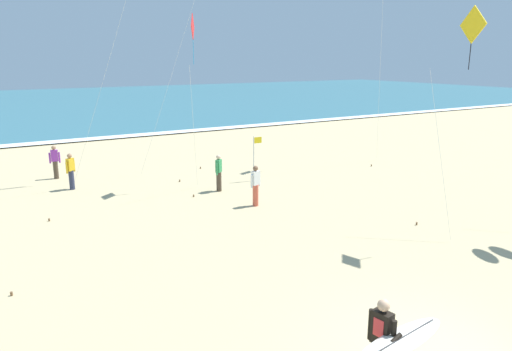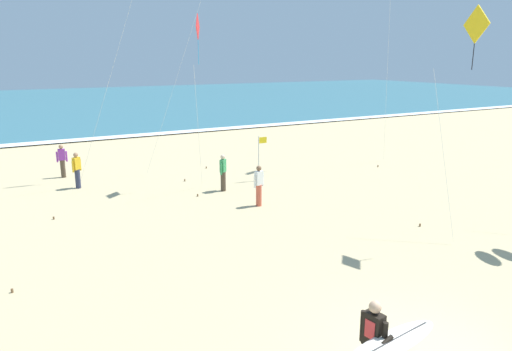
# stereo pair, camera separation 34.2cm
# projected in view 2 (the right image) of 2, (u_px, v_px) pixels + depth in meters

# --- Properties ---
(ocean_water) EXTENTS (160.00, 60.00, 0.08)m
(ocean_water) POSITION_uv_depth(u_px,v_px,m) (52.00, 104.00, 58.86)
(ocean_water) COLOR #336B7A
(ocean_water) RESTS_ON ground
(shoreline_foam) EXTENTS (160.00, 1.37, 0.01)m
(shoreline_foam) POSITION_uv_depth(u_px,v_px,m) (104.00, 138.00, 33.67)
(shoreline_foam) COLOR white
(shoreline_foam) RESTS_ON ocean_water
(surfer_trailing) EXTENTS (2.26, 1.07, 1.71)m
(surfer_trailing) POSITION_uv_depth(u_px,v_px,m) (382.00, 342.00, 7.86)
(surfer_trailing) COLOR black
(surfer_trailing) RESTS_ON ground
(kite_diamond_golden_mid) EXTENTS (0.53, 2.18, 6.99)m
(kite_diamond_golden_mid) POSITION_uv_depth(u_px,v_px,m) (474.00, 35.00, 13.25)
(kite_diamond_golden_mid) COLOR yellow
(kite_diamond_golden_mid) RESTS_ON ground
(kite_diamond_scarlet_low) EXTENTS (1.08, 1.85, 7.34)m
(kite_diamond_scarlet_low) POSITION_uv_depth(u_px,v_px,m) (198.00, 34.00, 19.67)
(kite_diamond_scarlet_low) COLOR red
(kite_diamond_scarlet_low) RESTS_ON ground
(bystander_purple_top) EXTENTS (0.50, 0.22, 1.59)m
(bystander_purple_top) POSITION_uv_depth(u_px,v_px,m) (62.00, 161.00, 22.73)
(bystander_purple_top) COLOR #4C3D2D
(bystander_purple_top) RESTS_ON ground
(bystander_yellow_top) EXTENTS (0.42, 0.33, 1.59)m
(bystander_yellow_top) POSITION_uv_depth(u_px,v_px,m) (77.00, 170.00, 20.84)
(bystander_yellow_top) COLOR #2D334C
(bystander_yellow_top) RESTS_ON ground
(bystander_white_top) EXTENTS (0.49, 0.25, 1.59)m
(bystander_white_top) POSITION_uv_depth(u_px,v_px,m) (259.00, 185.00, 18.34)
(bystander_white_top) COLOR #D8593F
(bystander_white_top) RESTS_ON ground
(bystander_green_top) EXTENTS (0.39, 0.36, 1.59)m
(bystander_green_top) POSITION_uv_depth(u_px,v_px,m) (223.00, 172.00, 20.41)
(bystander_green_top) COLOR #4C3D2D
(bystander_green_top) RESTS_ON ground
(lifeguard_flag) EXTENTS (0.44, 0.05, 2.10)m
(lifeguard_flag) POSITION_uv_depth(u_px,v_px,m) (260.00, 154.00, 22.00)
(lifeguard_flag) COLOR silver
(lifeguard_flag) RESTS_ON ground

